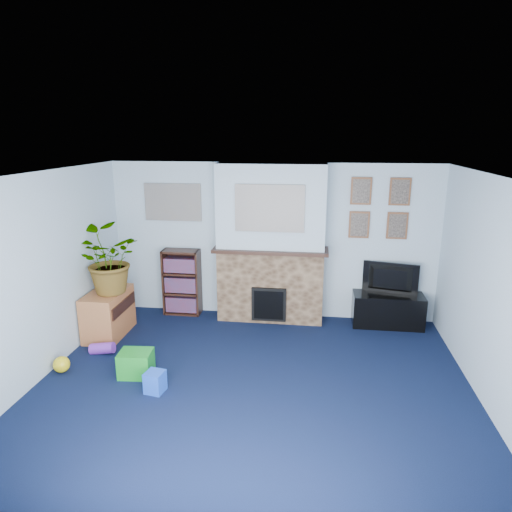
# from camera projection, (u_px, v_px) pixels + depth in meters

# --- Properties ---
(floor) EXTENTS (5.00, 4.50, 0.01)m
(floor) POSITION_uv_depth(u_px,v_px,m) (252.00, 389.00, 5.20)
(floor) COLOR #0D1532
(floor) RESTS_ON ground
(ceiling) EXTENTS (5.00, 4.50, 0.01)m
(ceiling) POSITION_uv_depth(u_px,v_px,m) (251.00, 176.00, 4.57)
(ceiling) COLOR white
(ceiling) RESTS_ON wall_back
(wall_back) EXTENTS (5.00, 0.04, 2.40)m
(wall_back) POSITION_uv_depth(u_px,v_px,m) (272.00, 241.00, 7.04)
(wall_back) COLOR silver
(wall_back) RESTS_ON ground
(wall_front) EXTENTS (5.00, 0.04, 2.40)m
(wall_front) POSITION_uv_depth(u_px,v_px,m) (199.00, 413.00, 2.73)
(wall_front) COLOR silver
(wall_front) RESTS_ON ground
(wall_left) EXTENTS (0.04, 4.50, 2.40)m
(wall_left) POSITION_uv_depth(u_px,v_px,m) (35.00, 280.00, 5.20)
(wall_left) COLOR silver
(wall_left) RESTS_ON ground
(wall_right) EXTENTS (0.04, 4.50, 2.40)m
(wall_right) POSITION_uv_depth(u_px,v_px,m) (498.00, 300.00, 4.57)
(wall_right) COLOR silver
(wall_right) RESTS_ON ground
(chimney_breast) EXTENTS (1.72, 0.50, 2.40)m
(chimney_breast) POSITION_uv_depth(u_px,v_px,m) (271.00, 245.00, 6.85)
(chimney_breast) COLOR brown
(chimney_breast) RESTS_ON ground
(collage_main) EXTENTS (1.00, 0.03, 0.68)m
(collage_main) POSITION_uv_depth(u_px,v_px,m) (270.00, 208.00, 6.49)
(collage_main) COLOR gray
(collage_main) RESTS_ON chimney_breast
(collage_left) EXTENTS (0.90, 0.03, 0.58)m
(collage_left) POSITION_uv_depth(u_px,v_px,m) (173.00, 202.00, 7.07)
(collage_left) COLOR gray
(collage_left) RESTS_ON wall_back
(portrait_tl) EXTENTS (0.30, 0.03, 0.40)m
(portrait_tl) POSITION_uv_depth(u_px,v_px,m) (361.00, 191.00, 6.65)
(portrait_tl) COLOR brown
(portrait_tl) RESTS_ON wall_back
(portrait_tr) EXTENTS (0.30, 0.03, 0.40)m
(portrait_tr) POSITION_uv_depth(u_px,v_px,m) (400.00, 192.00, 6.58)
(portrait_tr) COLOR brown
(portrait_tr) RESTS_ON wall_back
(portrait_bl) EXTENTS (0.30, 0.03, 0.40)m
(portrait_bl) POSITION_uv_depth(u_px,v_px,m) (359.00, 225.00, 6.78)
(portrait_bl) COLOR brown
(portrait_bl) RESTS_ON wall_back
(portrait_br) EXTENTS (0.30, 0.03, 0.40)m
(portrait_br) POSITION_uv_depth(u_px,v_px,m) (397.00, 226.00, 6.71)
(portrait_br) COLOR brown
(portrait_br) RESTS_ON wall_back
(tv_stand) EXTENTS (1.04, 0.44, 0.49)m
(tv_stand) POSITION_uv_depth(u_px,v_px,m) (387.00, 311.00, 6.86)
(tv_stand) COLOR black
(tv_stand) RESTS_ON ground
(television) EXTENTS (0.81, 0.29, 0.47)m
(television) POSITION_uv_depth(u_px,v_px,m) (390.00, 279.00, 6.75)
(television) COLOR black
(television) RESTS_ON tv_stand
(bookshelf) EXTENTS (0.58, 0.28, 1.05)m
(bookshelf) POSITION_uv_depth(u_px,v_px,m) (182.00, 283.00, 7.26)
(bookshelf) COLOR black
(bookshelf) RESTS_ON ground
(sideboard) EXTENTS (0.47, 0.84, 0.65)m
(sideboard) POSITION_uv_depth(u_px,v_px,m) (108.00, 312.00, 6.51)
(sideboard) COLOR #B36639
(sideboard) RESTS_ON ground
(potted_plant) EXTENTS (0.97, 0.87, 0.95)m
(potted_plant) POSITION_uv_depth(u_px,v_px,m) (105.00, 261.00, 6.25)
(potted_plant) COLOR #26661E
(potted_plant) RESTS_ON sideboard
(mantel_clock) EXTENTS (0.09, 0.05, 0.13)m
(mantel_clock) POSITION_uv_depth(u_px,v_px,m) (267.00, 244.00, 6.80)
(mantel_clock) COLOR gold
(mantel_clock) RESTS_ON chimney_breast
(mantel_candle) EXTENTS (0.05, 0.05, 0.15)m
(mantel_candle) POSITION_uv_depth(u_px,v_px,m) (287.00, 244.00, 6.76)
(mantel_candle) COLOR #B2BFC6
(mantel_candle) RESTS_ON chimney_breast
(mantel_teddy) EXTENTS (0.13, 0.13, 0.13)m
(mantel_teddy) POSITION_uv_depth(u_px,v_px,m) (229.00, 243.00, 6.88)
(mantel_teddy) COLOR gray
(mantel_teddy) RESTS_ON chimney_breast
(mantel_can) EXTENTS (0.07, 0.07, 0.13)m
(mantel_can) POSITION_uv_depth(u_px,v_px,m) (320.00, 246.00, 6.70)
(mantel_can) COLOR blue
(mantel_can) RESTS_ON chimney_breast
(green_crate) EXTENTS (0.40, 0.33, 0.31)m
(green_crate) POSITION_uv_depth(u_px,v_px,m) (136.00, 364.00, 5.46)
(green_crate) COLOR #198C26
(green_crate) RESTS_ON ground
(toy_ball) EXTENTS (0.20, 0.20, 0.20)m
(toy_ball) POSITION_uv_depth(u_px,v_px,m) (62.00, 365.00, 5.54)
(toy_ball) COLOR yellow
(toy_ball) RESTS_ON ground
(toy_block) EXTENTS (0.23, 0.23, 0.24)m
(toy_block) POSITION_uv_depth(u_px,v_px,m) (155.00, 383.00, 5.12)
(toy_block) COLOR blue
(toy_block) RESTS_ON ground
(toy_tube) EXTENTS (0.33, 0.15, 0.19)m
(toy_tube) POSITION_uv_depth(u_px,v_px,m) (102.00, 348.00, 6.02)
(toy_tube) COLOR purple
(toy_tube) RESTS_ON ground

